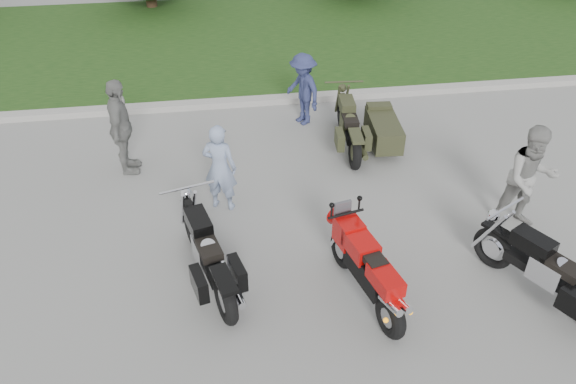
{
  "coord_description": "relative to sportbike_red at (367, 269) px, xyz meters",
  "views": [
    {
      "loc": [
        -1.2,
        -6.07,
        6.04
      ],
      "look_at": [
        -0.14,
        1.2,
        0.8
      ],
      "focal_mm": 35.0,
      "sensor_mm": 36.0,
      "label": 1
    }
  ],
  "objects": [
    {
      "name": "grass_strip",
      "position": [
        -0.74,
        10.65,
        -0.52
      ],
      "size": [
        60.0,
        8.0,
        0.14
      ],
      "primitive_type": "cube",
      "color": "#38591E",
      "rests_on": "ground"
    },
    {
      "name": "person_denim",
      "position": [
        -0.01,
        5.45,
        0.22
      ],
      "size": [
        0.99,
        1.19,
        1.6
      ],
      "primitive_type": "imported",
      "rotation": [
        0.0,
        0.0,
        -1.11
      ],
      "color": "navy",
      "rests_on": "ground"
    },
    {
      "name": "person_back",
      "position": [
        -3.69,
        3.98,
        0.36
      ],
      "size": [
        0.5,
        1.13,
        1.9
      ],
      "primitive_type": "imported",
      "rotation": [
        0.0,
        0.0,
        1.54
      ],
      "color": "gray",
      "rests_on": "ground"
    },
    {
      "name": "cruiser_right",
      "position": [
        2.59,
        -0.44,
        -0.1
      ],
      "size": [
        1.33,
        2.23,
        0.95
      ],
      "rotation": [
        0.0,
        0.0,
        0.51
      ],
      "color": "black",
      "rests_on": "ground"
    },
    {
      "name": "cruiser_sidecar",
      "position": [
        1.16,
        4.16,
        -0.16
      ],
      "size": [
        1.24,
        2.37,
        0.91
      ],
      "rotation": [
        0.0,
        0.0,
        -0.07
      ],
      "color": "black",
      "rests_on": "ground"
    },
    {
      "name": "sportbike_red",
      "position": [
        0.0,
        0.0,
        0.0
      ],
      "size": [
        0.71,
        2.07,
        1.0
      ],
      "rotation": [
        0.0,
        0.0,
        0.24
      ],
      "color": "black",
      "rests_on": "ground"
    },
    {
      "name": "person_stripe",
      "position": [
        -1.93,
        2.55,
        0.23
      ],
      "size": [
        0.7,
        0.58,
        1.64
      ],
      "primitive_type": "imported",
      "rotation": [
        0.0,
        0.0,
        2.76
      ],
      "color": "#8D9FC1",
      "rests_on": "ground"
    },
    {
      "name": "person_grey",
      "position": [
        3.03,
        1.32,
        0.35
      ],
      "size": [
        0.96,
        0.78,
        1.87
      ],
      "primitive_type": "imported",
      "rotation": [
        0.0,
        0.0,
        -0.08
      ],
      "color": "#969591",
      "rests_on": "ground"
    },
    {
      "name": "cruiser_left",
      "position": [
        -2.2,
        0.66,
        -0.1
      ],
      "size": [
        0.87,
        2.43,
        0.95
      ],
      "rotation": [
        0.0,
        0.0,
        0.26
      ],
      "color": "black",
      "rests_on": "ground"
    },
    {
      "name": "curb",
      "position": [
        -0.74,
        6.5,
        -0.51
      ],
      "size": [
        60.0,
        0.3,
        0.15
      ],
      "primitive_type": "cube",
      "color": "#A7A49D",
      "rests_on": "ground"
    },
    {
      "name": "ground",
      "position": [
        -0.74,
        0.5,
        -0.59
      ],
      "size": [
        80.0,
        80.0,
        0.0
      ],
      "primitive_type": "plane",
      "color": "gray",
      "rests_on": "ground"
    }
  ]
}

